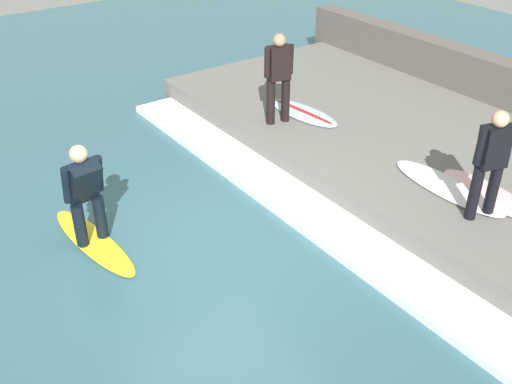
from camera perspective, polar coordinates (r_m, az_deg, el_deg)
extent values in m
plane|color=#335B66|center=(8.28, -3.63, -5.50)|extent=(28.00, 28.00, 0.00)
cube|color=#66635E|center=(10.60, 15.68, 3.59)|extent=(4.40, 10.35, 0.45)
cube|color=silver|center=(9.01, 4.77, -1.68)|extent=(0.80, 9.83, 0.12)
ellipsoid|color=yellow|center=(8.67, -15.20, -4.57)|extent=(0.66, 2.09, 0.06)
cylinder|color=black|center=(8.42, -16.43, -3.06)|extent=(0.16, 0.16, 0.63)
cylinder|color=black|center=(8.53, -14.62, -2.31)|extent=(0.16, 0.16, 0.63)
cube|color=black|center=(8.15, -16.13, 0.95)|extent=(0.44, 0.51, 0.66)
sphere|color=tan|center=(7.96, -16.56, 3.51)|extent=(0.23, 0.23, 0.23)
cylinder|color=black|center=(8.06, -17.59, 0.61)|extent=(0.12, 0.22, 0.55)
cylinder|color=black|center=(8.22, -14.77, 1.71)|extent=(0.12, 0.22, 0.55)
cylinder|color=black|center=(10.72, 2.83, 8.79)|extent=(0.15, 0.15, 0.80)
cylinder|color=black|center=(10.60, 1.41, 8.55)|extent=(0.15, 0.15, 0.80)
cube|color=black|center=(10.41, 2.20, 12.19)|extent=(0.42, 0.31, 0.59)
sphere|color=#A87A5B|center=(10.29, 2.24, 14.24)|extent=(0.22, 0.22, 0.22)
cylinder|color=black|center=(10.50, 3.28, 12.52)|extent=(0.11, 0.12, 0.51)
cylinder|color=black|center=(10.31, 1.10, 12.21)|extent=(0.11, 0.12, 0.51)
ellipsoid|color=silver|center=(11.14, 4.51, 7.54)|extent=(0.72, 1.66, 0.06)
ellipsoid|color=#B21E1E|center=(11.13, 4.52, 7.69)|extent=(0.23, 1.49, 0.01)
cylinder|color=black|center=(8.58, 21.61, 0.20)|extent=(0.15, 0.15, 0.77)
cylinder|color=black|center=(8.41, 20.10, -0.12)|extent=(0.15, 0.15, 0.77)
cube|color=black|center=(8.19, 21.73, 4.05)|extent=(0.42, 0.34, 0.58)
sphere|color=tan|center=(8.03, 22.26, 6.45)|extent=(0.22, 0.22, 0.22)
cylinder|color=black|center=(8.30, 22.91, 4.42)|extent=(0.11, 0.12, 0.50)
cylinder|color=black|center=(8.05, 20.60, 4.07)|extent=(0.11, 0.12, 0.50)
ellipsoid|color=beige|center=(9.20, 21.28, -0.16)|extent=(0.75, 1.69, 0.06)
ellipsoid|color=silver|center=(9.17, 17.79, 0.47)|extent=(0.64, 1.95, 0.06)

